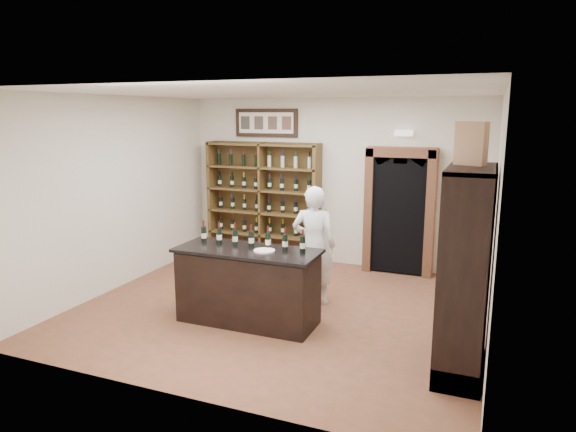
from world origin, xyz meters
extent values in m
plane|color=brown|center=(0.00, 0.00, 0.00)|extent=(5.50, 5.50, 0.00)
plane|color=white|center=(0.00, 0.00, 3.00)|extent=(5.50, 5.50, 0.00)
cube|color=silver|center=(0.00, 2.50, 1.50)|extent=(5.50, 0.04, 3.00)
cube|color=silver|center=(-2.75, 0.00, 1.50)|extent=(0.04, 5.00, 3.00)
cube|color=silver|center=(2.75, 0.00, 1.50)|extent=(0.04, 5.00, 3.00)
cube|color=brown|center=(-1.30, 2.47, 1.10)|extent=(2.20, 0.02, 2.20)
cube|color=brown|center=(-2.37, 2.29, 1.10)|extent=(0.06, 0.38, 2.20)
cube|color=brown|center=(-0.23, 2.29, 1.10)|extent=(0.06, 0.38, 2.20)
cube|color=brown|center=(-1.30, 2.29, 1.10)|extent=(0.04, 0.38, 2.20)
cube|color=brown|center=(-1.30, 2.29, 0.04)|extent=(2.18, 0.38, 0.04)
cube|color=brown|center=(-1.30, 2.29, 0.46)|extent=(2.18, 0.38, 0.04)
cube|color=brown|center=(-1.30, 2.29, 0.89)|extent=(2.18, 0.38, 0.03)
cube|color=brown|center=(-1.30, 2.29, 1.31)|extent=(2.18, 0.38, 0.04)
cube|color=brown|center=(-1.30, 2.29, 1.74)|extent=(2.18, 0.38, 0.04)
cube|color=brown|center=(-1.30, 2.29, 2.16)|extent=(2.18, 0.38, 0.04)
cube|color=black|center=(-1.30, 2.47, 2.55)|extent=(1.25, 0.04, 0.52)
cube|color=black|center=(1.25, 2.34, 1.06)|extent=(0.97, 0.29, 2.05)
cube|color=#AF6844|center=(0.74, 2.32, 1.07)|extent=(0.14, 0.35, 2.15)
cube|color=#AF6844|center=(1.76, 2.32, 1.07)|extent=(0.14, 0.35, 2.15)
cube|color=#AF6844|center=(1.25, 2.32, 2.09)|extent=(1.15, 0.35, 0.16)
cube|color=white|center=(1.25, 2.42, 2.40)|extent=(0.30, 0.10, 0.10)
cube|color=black|center=(-0.20, -0.60, 0.47)|extent=(1.80, 0.70, 0.94)
cube|color=black|center=(-0.20, -0.60, 0.98)|extent=(1.88, 0.78, 0.04)
cylinder|color=black|center=(-0.92, -0.48, 1.10)|extent=(0.07, 0.07, 0.21)
cylinder|color=white|center=(-0.92, -0.48, 1.09)|extent=(0.07, 0.07, 0.07)
cylinder|color=#5A1B14|center=(-0.92, -0.48, 1.25)|extent=(0.03, 0.03, 0.09)
cylinder|color=black|center=(-0.68, -0.48, 1.10)|extent=(0.07, 0.07, 0.21)
cylinder|color=white|center=(-0.68, -0.48, 1.09)|extent=(0.07, 0.07, 0.07)
cylinder|color=#5A1B14|center=(-0.68, -0.48, 1.25)|extent=(0.03, 0.03, 0.09)
cylinder|color=black|center=(-0.44, -0.48, 1.10)|extent=(0.07, 0.07, 0.21)
cylinder|color=white|center=(-0.44, -0.48, 1.09)|extent=(0.07, 0.07, 0.07)
cylinder|color=#5A1B14|center=(-0.44, -0.48, 1.25)|extent=(0.03, 0.03, 0.09)
cylinder|color=black|center=(-0.20, -0.48, 1.10)|extent=(0.07, 0.07, 0.21)
cylinder|color=white|center=(-0.20, -0.48, 1.09)|extent=(0.07, 0.07, 0.07)
cylinder|color=#5A1B14|center=(-0.20, -0.48, 1.25)|extent=(0.03, 0.03, 0.09)
cylinder|color=black|center=(0.04, -0.48, 1.10)|extent=(0.07, 0.07, 0.21)
cylinder|color=white|center=(0.04, -0.48, 1.09)|extent=(0.07, 0.07, 0.07)
cylinder|color=#5A1B14|center=(0.04, -0.48, 1.25)|extent=(0.03, 0.03, 0.09)
cylinder|color=black|center=(0.28, -0.48, 1.10)|extent=(0.07, 0.07, 0.21)
cylinder|color=white|center=(0.28, -0.48, 1.09)|extent=(0.07, 0.07, 0.07)
cylinder|color=#5A1B14|center=(0.28, -0.48, 1.25)|extent=(0.03, 0.03, 0.09)
cylinder|color=black|center=(0.52, -0.48, 1.10)|extent=(0.07, 0.07, 0.21)
cylinder|color=white|center=(0.52, -0.48, 1.09)|extent=(0.07, 0.07, 0.07)
cylinder|color=#5A1B14|center=(0.52, -0.48, 1.25)|extent=(0.03, 0.03, 0.09)
cube|color=black|center=(2.72, -0.90, 1.10)|extent=(0.02, 1.20, 2.20)
cube|color=black|center=(2.49, -1.48, 1.10)|extent=(0.48, 0.04, 2.20)
cube|color=black|center=(2.49, -0.32, 1.10)|extent=(0.48, 0.04, 2.20)
cube|color=black|center=(2.49, -0.90, 2.18)|extent=(0.48, 1.20, 0.04)
cube|color=black|center=(2.49, -0.90, 0.12)|extent=(0.48, 1.20, 0.24)
cube|color=black|center=(2.49, -0.90, 0.35)|extent=(0.48, 1.16, 0.03)
cube|color=black|center=(2.49, -0.90, 0.90)|extent=(0.48, 1.16, 0.03)
cube|color=black|center=(2.49, -0.90, 1.45)|extent=(0.48, 1.16, 0.03)
imported|color=white|center=(0.37, 0.39, 0.86)|extent=(0.68, 0.49, 1.73)
cylinder|color=white|center=(0.06, -0.63, 1.01)|extent=(0.27, 0.27, 0.02)
cube|color=#A27855|center=(2.45, -0.72, 2.42)|extent=(0.34, 0.25, 0.45)
camera|label=1|loc=(2.68, -6.37, 2.73)|focal=32.00mm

